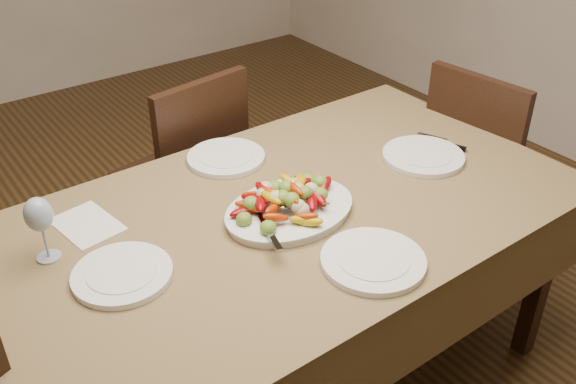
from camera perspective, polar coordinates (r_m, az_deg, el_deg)
The scene contains 14 objects.
floor at distance 2.46m, azimuth -5.39°, elevation -16.45°, with size 6.00×6.00×0.00m, color #3E2812.
dining_table at distance 2.19m, azimuth 0.00°, elevation -9.79°, with size 1.84×1.04×0.76m, color brown.
chair_far at distance 2.71m, azimuth -9.63°, elevation 1.46°, with size 0.42×0.42×0.95m, color black, non-canonical shape.
chair_right at distance 2.84m, azimuth 17.45°, elevation 1.83°, with size 0.42×0.42×0.95m, color black, non-canonical shape.
serving_platter at distance 1.92m, azimuth 0.14°, elevation -1.78°, with size 0.40×0.30×0.02m, color white.
roasted_vegetables at distance 1.89m, azimuth 0.14°, elevation -0.35°, with size 0.33×0.22×0.09m, color #770407, non-canonical shape.
serving_spoon at distance 1.84m, azimuth -0.77°, elevation -2.03°, with size 0.28×0.06×0.03m, color #9EA0A8, non-canonical shape.
plate_left at distance 1.75m, azimuth -14.51°, elevation -7.11°, with size 0.26×0.26×0.02m, color white.
plate_right at distance 2.27m, azimuth 11.93°, elevation 3.13°, with size 0.28×0.28×0.02m, color white.
plate_far at distance 2.22m, azimuth -5.53°, elevation 3.05°, with size 0.27×0.27×0.02m, color white.
plate_near at distance 1.75m, azimuth 7.57°, elevation -6.09°, with size 0.29×0.29×0.02m, color white.
wine_glass at distance 1.82m, azimuth -21.05°, elevation -2.95°, with size 0.08×0.08×0.20m, color #8C99A5, non-canonical shape.
menu_card at distance 1.98m, azimuth -17.44°, elevation -2.77°, with size 0.15×0.21×0.00m, color silver.
table_knife at distance 2.38m, azimuth 13.67°, elevation 4.28°, with size 0.02×0.20×0.01m, color #9EA0A8, non-canonical shape.
Camera 1 is at (-0.78, -1.43, 1.85)m, focal length 40.00 mm.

